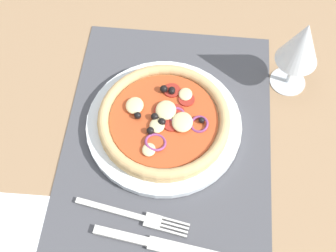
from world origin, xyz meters
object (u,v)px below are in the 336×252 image
at_px(pizza, 164,119).
at_px(knife, 160,245).
at_px(napkin, 26,235).
at_px(wine_glass, 301,45).
at_px(fork, 138,217).
at_px(plate, 164,125).

bearing_deg(pizza, knife, 4.40).
xyz_separation_m(knife, napkin, (0.00, -0.20, -0.00)).
bearing_deg(napkin, wine_glass, 129.22).
xyz_separation_m(fork, knife, (0.04, 0.04, 0.00)).
bearing_deg(napkin, pizza, 138.07).
distance_m(knife, wine_glass, 0.39).
bearing_deg(napkin, fork, 104.95).
distance_m(fork, knife, 0.06).
distance_m(plate, knife, 0.20).
bearing_deg(fork, wine_glass, 60.22).
height_order(plate, knife, plate).
height_order(plate, wine_glass, wine_glass).
bearing_deg(fork, napkin, -155.00).
height_order(knife, napkin, knife).
xyz_separation_m(pizza, wine_glass, (-0.12, 0.21, 0.07)).
bearing_deg(plate, pizza, 135.98).
bearing_deg(knife, plate, 102.17).
xyz_separation_m(plate, napkin, (0.21, -0.19, -0.01)).
relative_size(knife, wine_glass, 1.35).
bearing_deg(pizza, napkin, -41.93).
bearing_deg(napkin, knife, 91.28).
bearing_deg(knife, napkin, -171.03).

